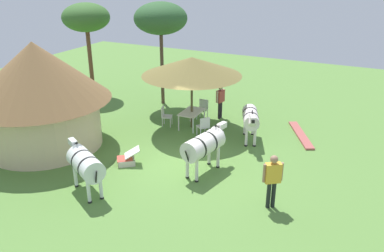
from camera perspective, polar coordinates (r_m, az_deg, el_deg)
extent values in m
plane|color=#57843A|center=(14.31, 0.02, -5.59)|extent=(36.00, 36.00, 0.00)
cylinder|color=beige|center=(16.44, -20.69, 0.41)|extent=(4.35, 4.35, 1.91)
cone|color=brown|center=(15.83, -21.72, 7.36)|extent=(5.40, 5.40, 2.23)
cylinder|color=brown|center=(17.04, -0.04, 3.53)|extent=(0.10, 0.10, 2.37)
cone|color=brown|center=(16.59, -0.04, 8.67)|extent=(4.24, 4.24, 0.77)
cube|color=silver|center=(17.20, -0.04, 2.06)|extent=(1.32, 0.82, 0.04)
cylinder|color=silver|center=(16.98, -1.95, 0.42)|extent=(0.06, 0.06, 0.70)
cylinder|color=silver|center=(17.97, -0.21, 1.72)|extent=(0.06, 0.06, 0.70)
cylinder|color=silver|center=(16.69, 0.15, 0.04)|extent=(0.06, 0.06, 0.70)
cylinder|color=silver|center=(17.70, 1.80, 1.38)|extent=(0.06, 0.06, 0.70)
cube|color=silver|center=(18.23, 1.48, 2.36)|extent=(0.42, 0.44, 0.04)
cube|color=silver|center=(18.32, 1.73, 3.21)|extent=(0.04, 0.44, 0.45)
cylinder|color=silver|center=(18.08, 1.78, 1.43)|extent=(0.04, 0.04, 0.45)
cylinder|color=silver|center=(18.23, 0.69, 1.62)|extent=(0.04, 0.04, 0.45)
cylinder|color=silver|center=(18.39, 2.24, 1.79)|extent=(0.04, 0.04, 0.45)
cylinder|color=silver|center=(18.54, 1.17, 1.98)|extent=(0.04, 0.04, 0.45)
cube|color=silver|center=(17.47, -3.64, 1.40)|extent=(0.55, 0.54, 0.04)
cube|color=silver|center=(17.43, -4.27, 2.12)|extent=(0.43, 0.17, 0.45)
cylinder|color=silver|center=(17.69, -2.93, 0.91)|extent=(0.04, 0.04, 0.45)
cylinder|color=silver|center=(17.35, -3.16, 0.45)|extent=(0.04, 0.04, 0.45)
cylinder|color=silver|center=(17.76, -4.07, 0.97)|extent=(0.04, 0.04, 0.45)
cylinder|color=silver|center=(17.42, -4.32, 0.51)|extent=(0.04, 0.04, 0.45)
cube|color=white|center=(16.37, 1.59, -0.07)|extent=(0.61, 0.60, 0.04)
cube|color=white|center=(16.13, 1.90, 0.43)|extent=(0.37, 0.31, 0.45)
cylinder|color=white|center=(16.53, 0.71, -0.68)|extent=(0.04, 0.04, 0.45)
cylinder|color=white|center=(16.68, 1.89, -0.46)|extent=(0.04, 0.04, 0.45)
cylinder|color=white|center=(16.23, 1.26, -1.13)|extent=(0.04, 0.04, 0.45)
cylinder|color=white|center=(16.39, 2.45, -0.91)|extent=(0.04, 0.04, 0.45)
cylinder|color=black|center=(18.34, 3.96, 2.27)|extent=(0.12, 0.12, 0.80)
cylinder|color=black|center=(18.45, 4.22, 2.39)|extent=(0.12, 0.12, 0.80)
cube|color=#AD3E3A|center=(18.17, 4.15, 4.34)|extent=(0.47, 0.29, 0.56)
cylinder|color=beige|center=(17.97, 3.70, 4.21)|extent=(0.08, 0.08, 0.53)
cylinder|color=beige|center=(18.36, 4.60, 4.58)|extent=(0.08, 0.08, 0.53)
sphere|color=beige|center=(18.04, 4.19, 5.58)|extent=(0.22, 0.22, 0.22)
cylinder|color=black|center=(11.98, 11.04, -9.78)|extent=(0.13, 0.13, 0.86)
cylinder|color=black|center=(12.03, 11.73, -9.69)|extent=(0.13, 0.13, 0.86)
cube|color=gold|center=(11.64, 11.66, -6.68)|extent=(0.45, 0.50, 0.61)
cylinder|color=#A1755A|center=(11.54, 10.45, -6.75)|extent=(0.09, 0.09, 0.57)
cylinder|color=#A1755A|center=(11.72, 12.88, -6.47)|extent=(0.09, 0.09, 0.57)
sphere|color=#A1755A|center=(11.43, 11.84, -4.76)|extent=(0.23, 0.23, 0.23)
cube|color=#C44A3B|center=(14.44, -9.73, -4.67)|extent=(0.75, 0.75, 0.03)
cube|color=white|center=(14.35, -8.69, -3.80)|extent=(0.74, 0.75, 0.31)
cube|color=beige|center=(14.27, -9.43, -5.52)|extent=(0.40, 0.50, 0.22)
cube|color=beige|center=(14.73, -9.54, -4.58)|extent=(0.40, 0.50, 0.22)
cylinder|color=silver|center=(15.97, 8.50, 1.29)|extent=(1.62, 1.12, 0.61)
cylinder|color=black|center=(16.25, 8.44, 1.67)|extent=(0.30, 0.61, 0.62)
cylinder|color=black|center=(15.72, 8.56, 0.93)|extent=(0.30, 0.61, 0.62)
cylinder|color=silver|center=(15.21, 8.71, 0.89)|extent=(0.59, 0.45, 0.48)
cube|color=silver|center=(14.89, 8.81, 1.06)|extent=(0.44, 0.31, 0.20)
cube|color=black|center=(14.74, 8.85, 0.69)|extent=(0.16, 0.16, 0.12)
cube|color=black|center=(15.14, 8.75, 1.59)|extent=(0.36, 0.17, 0.28)
cylinder|color=silver|center=(15.70, 9.11, -1.61)|extent=(0.11, 0.11, 0.79)
cylinder|color=black|center=(15.85, 9.03, -2.81)|extent=(0.13, 0.13, 0.06)
cylinder|color=silver|center=(15.67, 7.88, -1.58)|extent=(0.11, 0.11, 0.79)
cylinder|color=black|center=(15.83, 7.81, -2.78)|extent=(0.13, 0.13, 0.06)
cylinder|color=silver|center=(16.75, 8.84, -0.01)|extent=(0.11, 0.11, 0.79)
cylinder|color=black|center=(16.89, 8.76, -1.15)|extent=(0.13, 0.13, 0.06)
cylinder|color=silver|center=(16.72, 7.69, 0.03)|extent=(0.11, 0.11, 0.79)
cylinder|color=black|center=(16.86, 7.63, -1.12)|extent=(0.13, 0.13, 0.06)
cylinder|color=black|center=(16.76, 8.32, 1.96)|extent=(0.24, 0.13, 0.53)
cylinder|color=silver|center=(13.30, 1.65, -2.74)|extent=(1.76, 1.05, 0.72)
cylinder|color=black|center=(13.06, 0.79, -3.23)|extent=(0.23, 0.73, 0.73)
cylinder|color=black|center=(13.52, 2.40, -2.32)|extent=(0.23, 0.73, 0.73)
cylinder|color=silver|center=(13.84, 3.68, -0.91)|extent=(0.61, 0.43, 0.52)
cube|color=silver|center=(13.99, 4.35, 0.05)|extent=(0.43, 0.26, 0.20)
cube|color=black|center=(14.14, 4.76, 0.16)|extent=(0.14, 0.14, 0.12)
cube|color=black|center=(13.76, 3.70, -0.15)|extent=(0.37, 0.12, 0.28)
cylinder|color=silver|center=(14.16, 2.48, -4.12)|extent=(0.11, 0.11, 0.80)
cylinder|color=black|center=(14.33, 2.46, -5.44)|extent=(0.13, 0.13, 0.06)
cylinder|color=silver|center=(13.96, 3.80, -4.57)|extent=(0.11, 0.11, 0.80)
cylinder|color=black|center=(14.13, 3.77, -5.90)|extent=(0.13, 0.13, 0.06)
cylinder|color=silver|center=(13.27, -0.69, -6.04)|extent=(0.11, 0.11, 0.80)
cylinder|color=black|center=(13.45, -0.68, -7.42)|extent=(0.13, 0.13, 0.06)
cylinder|color=silver|center=(13.06, 0.68, -6.55)|extent=(0.11, 0.11, 0.80)
cylinder|color=black|center=(13.24, 0.67, -7.95)|extent=(0.13, 0.13, 0.06)
cylinder|color=black|center=(12.73, -0.70, -4.48)|extent=(0.24, 0.10, 0.53)
cylinder|color=silver|center=(12.61, -15.18, -5.34)|extent=(1.35, 1.66, 0.71)
cylinder|color=black|center=(12.36, -14.67, -5.89)|extent=(0.67, 0.42, 0.72)
cylinder|color=black|center=(12.84, -15.61, -4.86)|extent=(0.67, 0.42, 0.72)
cylinder|color=silver|center=(13.18, -16.43, -3.35)|extent=(0.54, 0.64, 0.52)
cube|color=silver|center=(13.36, -16.91, -2.29)|extent=(0.35, 0.44, 0.20)
cube|color=black|center=(13.53, -17.15, -2.14)|extent=(0.16, 0.16, 0.12)
cube|color=black|center=(13.10, -16.53, -2.56)|extent=(0.21, 0.34, 0.28)
cylinder|color=silver|center=(13.35, -16.56, -7.01)|extent=(0.11, 0.11, 0.75)
cylinder|color=black|center=(13.52, -16.40, -8.30)|extent=(0.13, 0.13, 0.06)
cylinder|color=silver|center=(13.45, -15.00, -6.59)|extent=(0.11, 0.11, 0.75)
cylinder|color=black|center=(13.62, -14.85, -7.87)|extent=(0.13, 0.13, 0.06)
cylinder|color=silver|center=(12.40, -14.76, -9.24)|extent=(0.11, 0.11, 0.75)
cylinder|color=black|center=(12.58, -14.60, -10.59)|extent=(0.13, 0.13, 0.06)
cylinder|color=silver|center=(12.51, -13.09, -8.76)|extent=(0.11, 0.11, 0.75)
cylinder|color=black|center=(12.69, -12.95, -10.10)|extent=(0.13, 0.13, 0.06)
cylinder|color=black|center=(11.99, -13.74, -7.28)|extent=(0.16, 0.23, 0.53)
cylinder|color=brown|center=(22.25, -14.50, 8.85)|extent=(0.22, 0.22, 3.46)
ellipsoid|color=#37632A|center=(21.83, -15.13, 14.99)|extent=(2.48, 2.48, 1.49)
cylinder|color=brown|center=(20.01, -4.36, 8.20)|extent=(0.17, 0.17, 3.59)
ellipsoid|color=#2D582C|center=(19.54, -4.58, 15.33)|extent=(2.57, 2.57, 1.54)
cube|color=#A9524D|center=(17.21, 15.51, -1.24)|extent=(2.66, 1.58, 0.08)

